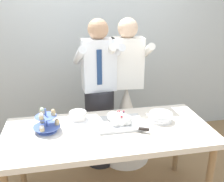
{
  "coord_description": "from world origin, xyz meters",
  "views": [
    {
      "loc": [
        -0.35,
        -1.91,
        1.86
      ],
      "look_at": [
        0.06,
        0.15,
        1.07
      ],
      "focal_mm": 40.82,
      "sensor_mm": 36.0,
      "label": 1
    }
  ],
  "objects": [
    {
      "name": "plate_stack",
      "position": [
        0.5,
        0.08,
        0.81
      ],
      "size": [
        0.21,
        0.22,
        0.08
      ],
      "color": "white",
      "rests_on": "dessert_table"
    },
    {
      "name": "main_cake_tray",
      "position": [
        0.12,
        0.08,
        0.82
      ],
      "size": [
        0.42,
        0.36,
        0.13
      ],
      "color": "silver",
      "rests_on": "dessert_table"
    },
    {
      "name": "person_bride",
      "position": [
        0.33,
        0.67,
        0.58
      ],
      "size": [
        0.56,
        0.56,
        1.66
      ],
      "color": "white",
      "rests_on": "ground_plane"
    },
    {
      "name": "round_cake",
      "position": [
        -0.25,
        0.24,
        0.81
      ],
      "size": [
        0.24,
        0.24,
        0.08
      ],
      "color": "white",
      "rests_on": "dessert_table"
    },
    {
      "name": "person_groom",
      "position": [
        0.01,
        0.64,
        0.75
      ],
      "size": [
        0.49,
        0.52,
        1.66
      ],
      "color": "#232328",
      "rests_on": "ground_plane"
    },
    {
      "name": "dessert_table",
      "position": [
        0.0,
        0.0,
        0.7
      ],
      "size": [
        1.8,
        0.8,
        0.78
      ],
      "color": "silver",
      "rests_on": "ground_plane"
    },
    {
      "name": "cupcake_stand",
      "position": [
        -0.52,
        0.08,
        0.85
      ],
      "size": [
        0.23,
        0.23,
        0.21
      ],
      "color": "#4C66B2",
      "rests_on": "dessert_table"
    },
    {
      "name": "rear_wall",
      "position": [
        0.0,
        1.39,
        1.45
      ],
      "size": [
        5.2,
        0.1,
        2.9
      ],
      "primitive_type": "cube",
      "color": "silver",
      "rests_on": "ground_plane"
    }
  ]
}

